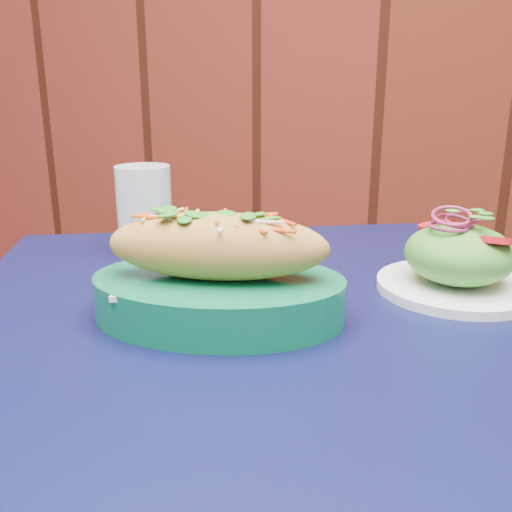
# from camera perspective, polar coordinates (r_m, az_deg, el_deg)

# --- Properties ---
(cafe_table) EXTENTS (1.04, 1.04, 0.75)m
(cafe_table) POSITION_cam_1_polar(r_m,az_deg,el_deg) (0.69, 4.24, -12.55)
(cafe_table) COLOR black
(cafe_table) RESTS_ON ground
(banh_mi_basket) EXTENTS (0.30, 0.22, 0.13)m
(banh_mi_basket) POSITION_cam_1_polar(r_m,az_deg,el_deg) (0.62, -3.81, -1.98)
(banh_mi_basket) COLOR #0B623C
(banh_mi_basket) RESTS_ON cafe_table
(salad_plate) EXTENTS (0.20, 0.20, 0.10)m
(salad_plate) POSITION_cam_1_polar(r_m,az_deg,el_deg) (0.75, 19.59, -0.46)
(salad_plate) COLOR white
(salad_plate) RESTS_ON cafe_table
(water_glass) EXTENTS (0.08, 0.08, 0.13)m
(water_glass) POSITION_cam_1_polar(r_m,az_deg,el_deg) (0.88, -11.08, 4.54)
(water_glass) COLOR silver
(water_glass) RESTS_ON cafe_table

